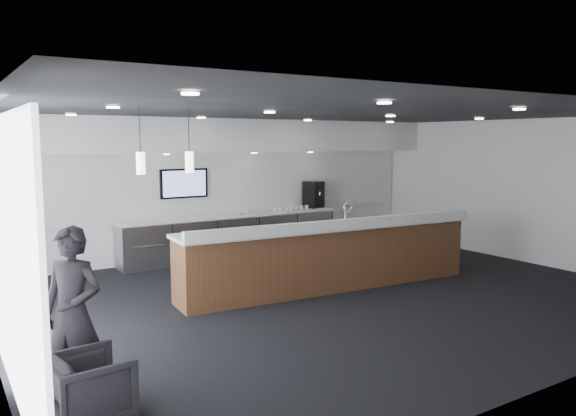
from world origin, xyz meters
TOP-DOWN VIEW (x-y plane):
  - ground at (0.00, 0.00)m, footprint 10.00×10.00m
  - ceiling at (0.00, 0.00)m, footprint 10.00×8.00m
  - back_wall at (0.00, 4.00)m, footprint 10.00×0.02m
  - right_wall at (5.00, 0.00)m, footprint 0.02×8.00m
  - soffit_bulkhead at (0.00, 3.55)m, footprint 10.00×0.90m
  - alcove_panel at (0.00, 3.97)m, footprint 9.80×0.06m
  - back_credenza at (-0.00, 3.64)m, footprint 5.06×0.66m
  - wall_tv at (-1.00, 3.91)m, footprint 1.05×0.08m
  - pendant_left at (-2.40, 0.80)m, footprint 0.12×0.12m
  - pendant_right at (-3.10, 0.80)m, footprint 0.12×0.12m
  - ceiling_can_lights at (0.00, 0.00)m, footprint 7.00×5.00m
  - service_counter at (0.24, 0.40)m, footprint 5.53×1.28m
  - coffee_machine at (2.20, 3.70)m, footprint 0.44×0.52m
  - info_sign_left at (0.23, 3.53)m, footprint 0.15×0.06m
  - info_sign_right at (1.59, 3.56)m, footprint 0.20×0.04m
  - armchair at (-4.40, -2.17)m, footprint 0.76×0.74m
  - lounge_guest at (-4.39, -1.54)m, footprint 0.73×0.74m
  - cup_0 at (1.90, 3.55)m, footprint 0.09×0.09m
  - cup_1 at (1.76, 3.55)m, footprint 0.13×0.13m
  - cup_2 at (1.62, 3.55)m, footprint 0.12×0.12m
  - cup_3 at (1.48, 3.55)m, footprint 0.12×0.12m
  - cup_4 at (1.34, 3.55)m, footprint 0.13×0.13m
  - cup_5 at (1.20, 3.55)m, footprint 0.10×0.10m
  - cup_6 at (1.06, 3.55)m, footprint 0.13×0.13m

SIDE VIEW (x-z plane):
  - ground at x=0.00m, z-range 0.00..0.00m
  - armchair at x=-4.40m, z-range 0.00..0.64m
  - back_credenza at x=0.00m, z-range 0.00..0.95m
  - service_counter at x=0.24m, z-range -0.17..1.32m
  - lounge_guest at x=-4.39m, z-range 0.00..1.72m
  - cup_0 at x=1.90m, z-range 0.95..1.04m
  - cup_1 at x=1.76m, z-range 0.95..1.04m
  - cup_2 at x=1.62m, z-range 0.95..1.04m
  - cup_3 at x=1.48m, z-range 0.95..1.04m
  - cup_4 at x=1.34m, z-range 0.95..1.04m
  - cup_5 at x=1.20m, z-range 0.95..1.04m
  - cup_6 at x=1.06m, z-range 0.95..1.04m
  - info_sign_left at x=0.23m, z-range 0.95..1.16m
  - info_sign_right at x=1.59m, z-range 0.95..1.21m
  - coffee_machine at x=2.20m, z-range 0.95..1.58m
  - back_wall at x=0.00m, z-range 0.00..3.00m
  - right_wall at x=5.00m, z-range 0.00..3.00m
  - alcove_panel at x=0.00m, z-range 0.90..2.30m
  - wall_tv at x=-1.00m, z-range 1.34..1.96m
  - pendant_left at x=-2.40m, z-range 2.10..2.40m
  - pendant_right at x=-3.10m, z-range 2.10..2.40m
  - soffit_bulkhead at x=0.00m, z-range 2.30..3.00m
  - ceiling_can_lights at x=0.00m, z-range 2.96..2.98m
  - ceiling at x=0.00m, z-range 2.99..3.01m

